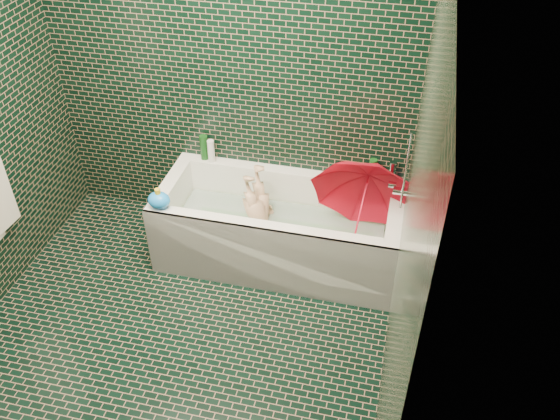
% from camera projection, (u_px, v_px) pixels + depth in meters
% --- Properties ---
extents(floor, '(2.80, 2.80, 0.00)m').
position_uv_depth(floor, '(171.00, 351.00, 3.71)').
color(floor, black).
rests_on(floor, ground).
extents(wall_back, '(2.80, 0.00, 2.80)m').
position_uv_depth(wall_back, '(227.00, 72.00, 4.02)').
color(wall_back, black).
rests_on(wall_back, floor).
extents(wall_right, '(0.00, 2.80, 2.80)m').
position_uv_depth(wall_right, '(407.00, 230.00, 2.71)').
color(wall_right, black).
rests_on(wall_right, floor).
extents(bathtub, '(1.70, 0.75, 0.55)m').
position_uv_depth(bathtub, '(278.00, 235.00, 4.27)').
color(bathtub, white).
rests_on(bathtub, floor).
extents(bath_mat, '(1.35, 0.47, 0.01)m').
position_uv_depth(bath_mat, '(279.00, 239.00, 4.32)').
color(bath_mat, green).
rests_on(bath_mat, bathtub).
extents(water, '(1.48, 0.53, 0.00)m').
position_uv_depth(water, '(279.00, 224.00, 4.23)').
color(water, silver).
rests_on(water, bathtub).
extents(faucet, '(0.18, 0.19, 0.55)m').
position_uv_depth(faucet, '(402.00, 187.00, 3.79)').
color(faucet, silver).
rests_on(faucet, wall_right).
extents(child, '(0.86, 0.53, 0.29)m').
position_uv_depth(child, '(260.00, 220.00, 4.26)').
color(child, tan).
rests_on(child, bathtub).
extents(umbrella, '(0.82, 0.94, 0.91)m').
position_uv_depth(umbrella, '(361.00, 209.00, 3.89)').
color(umbrella, red).
rests_on(umbrella, bathtub).
extents(soap_bottle_a, '(0.12, 0.13, 0.28)m').
position_uv_depth(soap_bottle_a, '(385.00, 184.00, 4.20)').
color(soap_bottle_a, white).
rests_on(soap_bottle_a, bathtub).
extents(soap_bottle_b, '(0.10, 0.10, 0.19)m').
position_uv_depth(soap_bottle_b, '(393.00, 186.00, 4.17)').
color(soap_bottle_b, '#57207A').
rests_on(soap_bottle_b, bathtub).
extents(soap_bottle_c, '(0.16, 0.16, 0.18)m').
position_uv_depth(soap_bottle_c, '(382.00, 184.00, 4.20)').
color(soap_bottle_c, '#134315').
rests_on(soap_bottle_c, bathtub).
extents(bottle_right_tall, '(0.06, 0.06, 0.20)m').
position_uv_depth(bottle_right_tall, '(372.00, 172.00, 4.14)').
color(bottle_right_tall, '#134315').
rests_on(bottle_right_tall, bathtub).
extents(bottle_right_pump, '(0.06, 0.06, 0.18)m').
position_uv_depth(bottle_right_pump, '(392.00, 173.00, 4.14)').
color(bottle_right_pump, silver).
rests_on(bottle_right_pump, bathtub).
extents(bottle_left_tall, '(0.07, 0.07, 0.19)m').
position_uv_depth(bottle_left_tall, '(204.00, 147.00, 4.40)').
color(bottle_left_tall, '#134315').
rests_on(bottle_left_tall, bathtub).
extents(bottle_left_short, '(0.06, 0.06, 0.18)m').
position_uv_depth(bottle_left_short, '(211.00, 151.00, 4.37)').
color(bottle_left_short, white).
rests_on(bottle_left_short, bathtub).
extents(rubber_duck, '(0.11, 0.08, 0.09)m').
position_uv_depth(rubber_duck, '(355.00, 174.00, 4.22)').
color(rubber_duck, gold).
rests_on(rubber_duck, bathtub).
extents(bath_toy, '(0.17, 0.15, 0.15)m').
position_uv_depth(bath_toy, '(159.00, 200.00, 3.94)').
color(bath_toy, '#1B83F4').
rests_on(bath_toy, bathtub).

